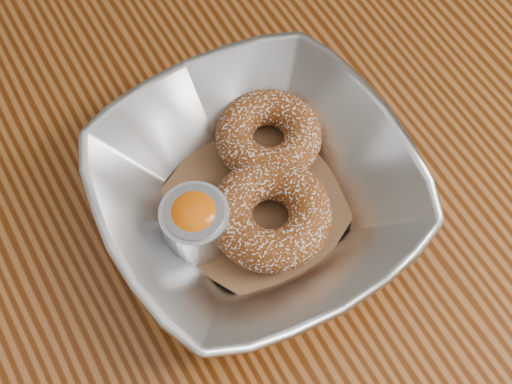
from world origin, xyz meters
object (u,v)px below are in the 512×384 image
donut_back (268,136)px  donut_front (271,215)px  table (394,254)px  serving_bowl (256,192)px  ramekin (196,222)px

donut_back → donut_front: size_ratio=0.92×
table → serving_bowl: serving_bowl is taller
serving_bowl → donut_front: size_ratio=2.56×
table → donut_back: bearing=126.4°
donut_front → donut_back: bearing=61.1°
serving_bowl → donut_front: bearing=-87.6°
donut_back → serving_bowl: bearing=-130.5°
serving_bowl → donut_front: serving_bowl is taller
table → donut_back: size_ratio=13.72×
serving_bowl → donut_front: 0.02m
serving_bowl → ramekin: serving_bowl is taller
serving_bowl → table: bearing=-29.5°
table → donut_front: (-0.11, 0.04, 0.13)m
serving_bowl → donut_front: (0.00, -0.02, -0.00)m
donut_back → donut_front: donut_front is taller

